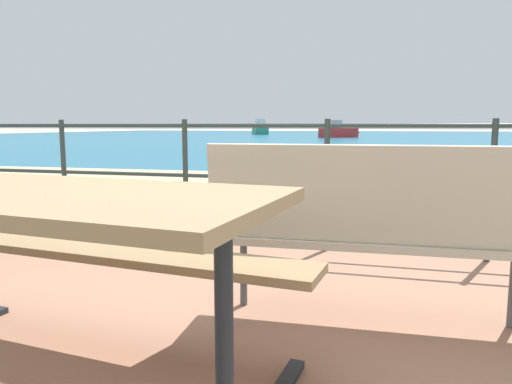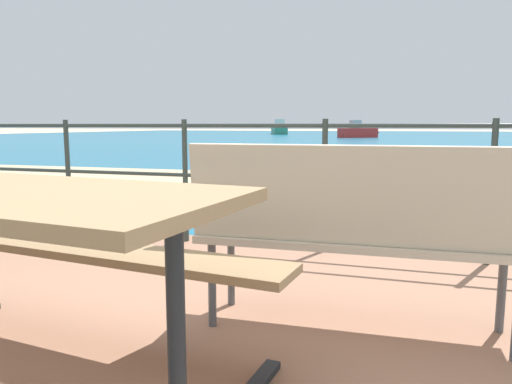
# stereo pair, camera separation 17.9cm
# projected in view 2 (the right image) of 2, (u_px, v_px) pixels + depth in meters

# --- Properties ---
(sea_water) EXTENTS (90.00, 90.00, 0.01)m
(sea_water) POSITION_uv_depth(u_px,v_px,m) (390.00, 138.00, 39.56)
(sea_water) COLOR #196B8E
(sea_water) RESTS_ON ground
(beach_strip) EXTENTS (54.04, 3.73, 0.01)m
(beach_strip) POSITION_uv_depth(u_px,v_px,m) (338.00, 181.00, 8.96)
(beach_strip) COLOR tan
(beach_strip) RESTS_ON ground
(park_bench) EXTENTS (1.53, 0.47, 0.91)m
(park_bench) POSITION_uv_depth(u_px,v_px,m) (356.00, 223.00, 2.20)
(park_bench) COLOR #BCAD93
(park_bench) RESTS_ON patio_paving
(railing_fence) EXTENTS (5.94, 0.04, 1.04)m
(railing_fence) POSITION_uv_depth(u_px,v_px,m) (252.00, 168.00, 3.87)
(railing_fence) COLOR #2D3833
(railing_fence) RESTS_ON patio_paving
(boat_near) EXTENTS (3.53, 3.04, 1.44)m
(boat_near) POSITION_uv_depth(u_px,v_px,m) (359.00, 132.00, 40.02)
(boat_near) COLOR red
(boat_near) RESTS_ON sea_water
(boat_mid) EXTENTS (3.08, 5.59, 1.69)m
(boat_mid) POSITION_uv_depth(u_px,v_px,m) (279.00, 129.00, 55.18)
(boat_mid) COLOR #338466
(boat_mid) RESTS_ON sea_water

